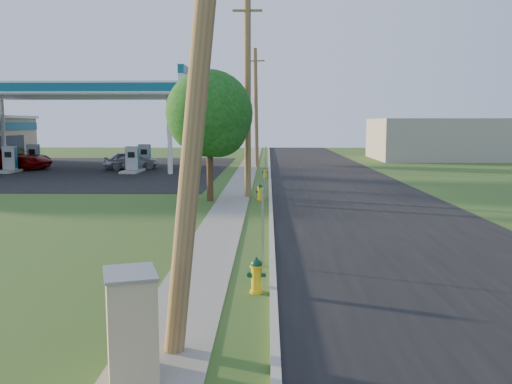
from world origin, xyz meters
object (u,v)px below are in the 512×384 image
fuel_pump_ne (132,163)px  car_red (15,159)px  utility_pole_mid (248,94)px  fuel_pump_nw (10,162)px  hydrant_far (265,172)px  hydrant_mid (260,192)px  tree_verge (211,117)px  tree_lot (196,115)px  price_pylon (184,91)px  fuel_pump_sw (34,159)px  fuel_pump_se (145,159)px  utility_pole_far (256,108)px  car_silver (131,160)px  utility_cabinet (132,326)px  hydrant_near (257,275)px  utility_pole_near (202,40)px

fuel_pump_ne → car_red: (-9.79, 2.39, 0.09)m
utility_pole_mid → car_red: (-18.69, 15.39, -4.14)m
fuel_pump_nw → hydrant_far: fuel_pump_nw is taller
utility_pole_mid → hydrant_mid: 4.74m
tree_verge → tree_lot: bearing=99.0°
price_pylon → tree_lot: (-1.69, 18.35, -1.16)m
utility_pole_mid → fuel_pump_sw: 25.05m
fuel_pump_sw → tree_verge: (16.31, -18.42, 3.14)m
fuel_pump_ne → fuel_pump_se: 4.00m
utility_pole_far → fuel_pump_se: bearing=-173.6°
car_silver → utility_cabinet: bearing=174.9°
hydrant_far → fuel_pump_se: bearing=141.3°
utility_cabinet → price_pylon: bearing=97.0°
price_pylon → car_silver: size_ratio=1.67×
hydrant_near → car_silver: (-10.43, 30.60, 0.32)m
utility_pole_mid → hydrant_near: (0.74, -14.97, -4.57)m
utility_pole_far → tree_verge: bearing=-94.7°
hydrant_mid → price_pylon: bearing=124.7°
fuel_pump_ne → price_pylon: size_ratio=0.47×
utility_pole_near → hydrant_mid: size_ratio=12.35×
fuel_pump_se → hydrant_near: 33.40m
fuel_pump_nw → hydrant_near: bearing=-56.3°
utility_pole_mid → fuel_pump_nw: 22.52m
hydrant_far → price_pylon: bearing=-141.4°
price_pylon → hydrant_far: bearing=38.6°
fuel_pump_ne → tree_lot: 11.88m
utility_pole_near → price_pylon: utility_pole_near is taller
tree_verge → hydrant_near: size_ratio=7.75×
utility_cabinet → fuel_pump_nw: bearing=118.0°
fuel_pump_nw → tree_lot: bearing=41.4°
fuel_pump_nw → fuel_pump_se: same height
tree_lot → hydrant_near: bearing=-80.7°
fuel_pump_nw → tree_verge: tree_verge is taller
price_pylon → hydrant_mid: (4.52, -6.54, -5.06)m
hydrant_near → hydrant_mid: (-0.12, 13.93, -0.00)m
tree_lot → hydrant_mid: (6.21, -24.89, -3.89)m
fuel_pump_nw → tree_lot: 16.79m
fuel_pump_se → car_silver: 1.58m
tree_verge → hydrant_far: size_ratio=8.01×
car_silver → hydrant_far: bearing=-140.7°
hydrant_mid → hydrant_far: size_ratio=1.02×
car_silver → utility_pole_near: bearing=176.7°
tree_verge → fuel_pump_ne: bearing=116.9°
tree_verge → price_pylon: bearing=108.4°
fuel_pump_se → hydrant_near: bearing=-73.2°
fuel_pump_nw → hydrant_mid: (18.52, -14.04, -0.35)m
fuel_pump_sw → hydrant_near: fuel_pump_sw is taller
car_silver → tree_verge: bearing=-173.9°
utility_pole_far → fuel_pump_nw: (-17.90, -5.00, -4.08)m
fuel_pump_sw → utility_cabinet: size_ratio=2.04×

